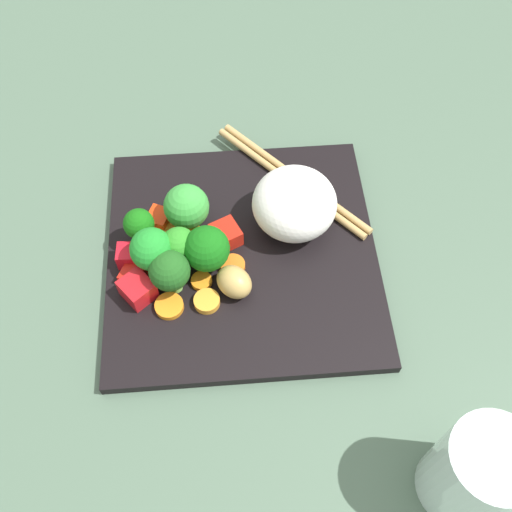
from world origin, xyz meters
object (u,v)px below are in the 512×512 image
(rice_mound, at_px, (294,204))
(chopstick_pair, at_px, (292,179))
(broccoli_floret_1, at_px, (207,249))
(carrot_slice_4, at_px, (207,301))
(drinking_glass, at_px, (475,472))
(square_plate, at_px, (242,254))

(rice_mound, bearing_deg, chopstick_pair, -96.60)
(rice_mound, relative_size, broccoli_floret_1, 1.51)
(carrot_slice_4, height_order, drinking_glass, drinking_glass)
(rice_mound, relative_size, chopstick_pair, 0.50)
(carrot_slice_4, xyz_separation_m, chopstick_pair, (-0.10, -0.14, -0.00))
(square_plate, height_order, broccoli_floret_1, broccoli_floret_1)
(carrot_slice_4, distance_m, drinking_glass, 0.28)
(square_plate, bearing_deg, chopstick_pair, -126.38)
(square_plate, distance_m, chopstick_pair, 0.11)
(carrot_slice_4, xyz_separation_m, drinking_glass, (-0.20, 0.19, 0.04))
(rice_mound, xyz_separation_m, broccoli_floret_1, (0.09, 0.05, 0.00))
(rice_mound, distance_m, carrot_slice_4, 0.13)
(rice_mound, bearing_deg, drinking_glass, 109.98)
(chopstick_pair, bearing_deg, rice_mound, 133.53)
(chopstick_pair, relative_size, drinking_glass, 1.69)
(carrot_slice_4, bearing_deg, broccoli_floret_1, -96.36)
(broccoli_floret_1, distance_m, carrot_slice_4, 0.05)
(rice_mound, height_order, chopstick_pair, rice_mound)
(square_plate, relative_size, drinking_glass, 2.65)
(broccoli_floret_1, distance_m, chopstick_pair, 0.14)
(rice_mound, height_order, broccoli_floret_1, rice_mound)
(square_plate, relative_size, broccoli_floret_1, 4.75)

